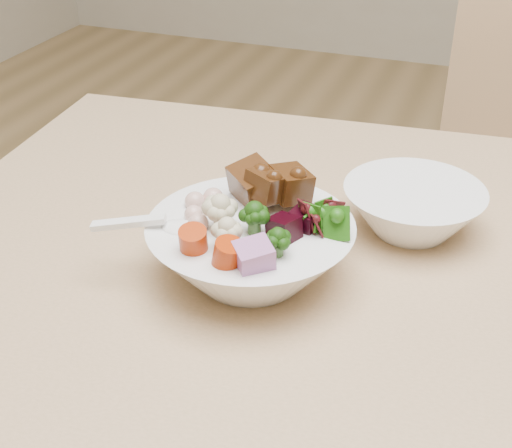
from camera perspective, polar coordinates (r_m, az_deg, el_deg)
name	(u,v)px	position (r m, az deg, el deg)	size (l,w,h in m)	color
food_bowl	(253,246)	(0.71, -0.27, -1.76)	(0.21, 0.21, 0.11)	white
soup_spoon	(166,227)	(0.70, -7.19, -0.26)	(0.11, 0.05, 0.02)	white
side_bowl	(413,209)	(0.81, 12.42, 1.14)	(0.16, 0.16, 0.05)	white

